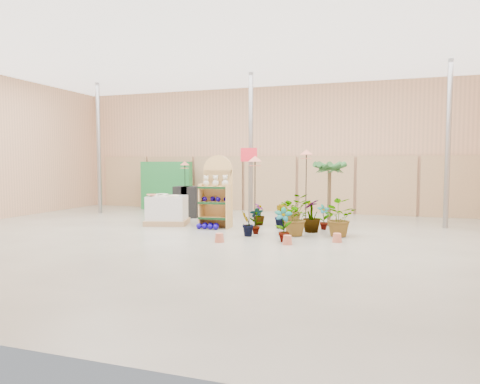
{
  "coord_description": "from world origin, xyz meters",
  "views": [
    {
      "loc": [
        3.75,
        -9.13,
        1.78
      ],
      "look_at": [
        0.3,
        1.5,
        1.0
      ],
      "focal_mm": 32.0,
      "sensor_mm": 36.0,
      "label": 1
    }
  ],
  "objects_px": {
    "bird_table_front": "(255,162)",
    "potted_plant_2": "(296,217)",
    "pallet_stack": "(167,210)",
    "display_shelf": "(217,194)"
  },
  "relations": [
    {
      "from": "pallet_stack",
      "to": "potted_plant_2",
      "type": "height_order",
      "value": "potted_plant_2"
    },
    {
      "from": "display_shelf",
      "to": "potted_plant_2",
      "type": "relative_size",
      "value": 2.21
    },
    {
      "from": "pallet_stack",
      "to": "bird_table_front",
      "type": "height_order",
      "value": "bird_table_front"
    },
    {
      "from": "display_shelf",
      "to": "pallet_stack",
      "type": "height_order",
      "value": "display_shelf"
    },
    {
      "from": "potted_plant_2",
      "to": "display_shelf",
      "type": "bearing_deg",
      "value": 162.89
    },
    {
      "from": "bird_table_front",
      "to": "potted_plant_2",
      "type": "distance_m",
      "value": 1.69
    },
    {
      "from": "potted_plant_2",
      "to": "pallet_stack",
      "type": "bearing_deg",
      "value": 169.53
    },
    {
      "from": "pallet_stack",
      "to": "bird_table_front",
      "type": "relative_size",
      "value": 0.7
    },
    {
      "from": "display_shelf",
      "to": "bird_table_front",
      "type": "height_order",
      "value": "display_shelf"
    },
    {
      "from": "display_shelf",
      "to": "bird_table_front",
      "type": "distance_m",
      "value": 1.77
    }
  ]
}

